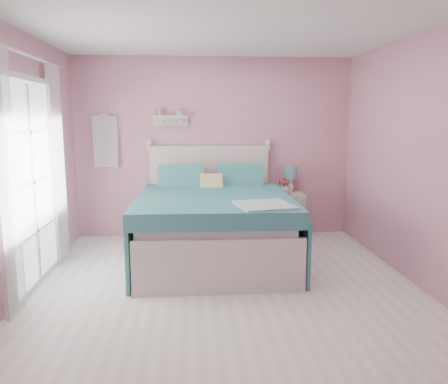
{
  "coord_description": "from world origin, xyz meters",
  "views": [
    {
      "loc": [
        -0.34,
        -4.16,
        1.73
      ],
      "look_at": [
        0.06,
        1.2,
        0.82
      ],
      "focal_mm": 35.0,
      "sensor_mm": 36.0,
      "label": 1
    }
  ],
  "objects": [
    {
      "name": "curtain_near",
      "position": [
        -1.92,
        -0.34,
        1.18
      ],
      "size": [
        0.04,
        0.4,
        2.32
      ],
      "primitive_type": "cube",
      "color": "white",
      "rests_on": "floor"
    },
    {
      "name": "roses",
      "position": [
        0.99,
        1.99,
        0.84
      ],
      "size": [
        0.14,
        0.11,
        0.12
      ],
      "color": "#BC4050",
      "rests_on": "vase"
    },
    {
      "name": "room_shell",
      "position": [
        0.0,
        0.0,
        1.58
      ],
      "size": [
        4.5,
        4.5,
        4.5
      ],
      "color": "#C98098",
      "rests_on": "floor"
    },
    {
      "name": "teacup",
      "position": [
        1.01,
        1.88,
        0.69
      ],
      "size": [
        0.11,
        0.11,
        0.07
      ],
      "primitive_type": "imported",
      "rotation": [
        0.0,
        0.0,
        0.25
      ],
      "color": "#BC7E8C",
      "rests_on": "nightstand"
    },
    {
      "name": "french_door",
      "position": [
        -1.97,
        0.4,
        1.07
      ],
      "size": [
        0.04,
        1.32,
        2.16
      ],
      "color": "silver",
      "rests_on": "floor"
    },
    {
      "name": "wall_shelf",
      "position": [
        -0.63,
        2.19,
        1.73
      ],
      "size": [
        0.5,
        0.15,
        0.25
      ],
      "color": "silver",
      "rests_on": "room_shell"
    },
    {
      "name": "vase",
      "position": [
        0.99,
        1.99,
        0.73
      ],
      "size": [
        0.15,
        0.15,
        0.15
      ],
      "primitive_type": "imported",
      "rotation": [
        0.0,
        0.0,
        0.06
      ],
      "color": "silver",
      "rests_on": "nightstand"
    },
    {
      "name": "curtain_far",
      "position": [
        -1.92,
        1.14,
        1.18
      ],
      "size": [
        0.04,
        0.4,
        2.32
      ],
      "primitive_type": "cube",
      "color": "white",
      "rests_on": "floor"
    },
    {
      "name": "table_lamp",
      "position": [
        1.1,
        2.08,
        0.93
      ],
      "size": [
        0.2,
        0.2,
        0.4
      ],
      "color": "white",
      "rests_on": "nightstand"
    },
    {
      "name": "hanging_dress",
      "position": [
        -1.55,
        2.18,
        1.4
      ],
      "size": [
        0.34,
        0.03,
        0.72
      ],
      "primitive_type": "cube",
      "color": "white",
      "rests_on": "room_shell"
    },
    {
      "name": "floor",
      "position": [
        0.0,
        0.0,
        0.0
      ],
      "size": [
        4.5,
        4.5,
        0.0
      ],
      "primitive_type": "plane",
      "color": "silver",
      "rests_on": "ground"
    },
    {
      "name": "bed",
      "position": [
        -0.07,
        1.1,
        0.43
      ],
      "size": [
        1.85,
        2.32,
        1.34
      ],
      "rotation": [
        0.0,
        0.0,
        -0.02
      ],
      "color": "silver",
      "rests_on": "floor"
    },
    {
      "name": "nightstand",
      "position": [
        1.05,
        2.01,
        0.33
      ],
      "size": [
        0.45,
        0.45,
        0.65
      ],
      "color": "beige",
      "rests_on": "floor"
    }
  ]
}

